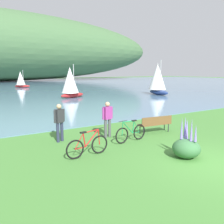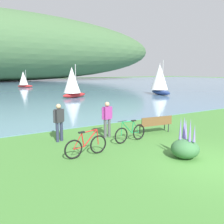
{
  "view_description": "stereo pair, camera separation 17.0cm",
  "coord_description": "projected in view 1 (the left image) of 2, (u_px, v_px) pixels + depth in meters",
  "views": [
    {
      "loc": [
        -7.19,
        -4.75,
        3.16
      ],
      "look_at": [
        -0.46,
        5.87,
        1.0
      ],
      "focal_mm": 38.71,
      "sensor_mm": 36.0,
      "label": 1
    },
    {
      "loc": [
        -7.05,
        -4.84,
        3.16
      ],
      "look_at": [
        -0.46,
        5.87,
        1.0
      ],
      "focal_mm": 38.71,
      "sensor_mm": 36.0,
      "label": 2
    }
  ],
  "objects": [
    {
      "name": "ground_plane",
      "position": [
        215.0,
        164.0,
        8.28
      ],
      "size": [
        200.0,
        200.0,
        0.0
      ],
      "primitive_type": "plane",
      "color": "#478438"
    },
    {
      "name": "bay_water",
      "position": [
        2.0,
        87.0,
        47.71
      ],
      "size": [
        180.0,
        80.0,
        0.04
      ],
      "primitive_type": "cube",
      "color": "#5B7F9E",
      "rests_on": "ground"
    },
    {
      "name": "park_bench_near_camera",
      "position": [
        155.0,
        123.0,
        12.31
      ],
      "size": [
        1.84,
        0.69,
        0.88
      ],
      "color": "brown",
      "rests_on": "ground"
    },
    {
      "name": "bicycle_leaning_near_bench",
      "position": [
        88.0,
        146.0,
        8.97
      ],
      "size": [
        1.77,
        0.17,
        1.01
      ],
      "color": "black",
      "rests_on": "ground"
    },
    {
      "name": "bicycle_beside_path",
      "position": [
        131.0,
        133.0,
        10.83
      ],
      "size": [
        1.77,
        0.23,
        1.01
      ],
      "color": "black",
      "rests_on": "ground"
    },
    {
      "name": "person_at_shoreline",
      "position": [
        59.0,
        120.0,
        10.73
      ],
      "size": [
        0.57,
        0.35,
        1.71
      ],
      "color": "#282D47",
      "rests_on": "ground"
    },
    {
      "name": "person_on_the_grass",
      "position": [
        108.0,
        117.0,
        11.47
      ],
      "size": [
        0.61,
        0.27,
        1.71
      ],
      "color": "#4C4C51",
      "rests_on": "ground"
    },
    {
      "name": "echium_bush_mid_cluster",
      "position": [
        186.0,
        147.0,
        8.82
      ],
      "size": [
        1.02,
        1.02,
        1.5
      ],
      "color": "#386B3D",
      "rests_on": "ground"
    },
    {
      "name": "sailboat_mid_bay",
      "position": [
        158.0,
        79.0,
        31.65
      ],
      "size": [
        2.54,
        3.9,
        4.46
      ],
      "color": "navy",
      "rests_on": "bay_water"
    },
    {
      "name": "sailboat_toward_hillside",
      "position": [
        21.0,
        79.0,
        45.03
      ],
      "size": [
        2.79,
        2.26,
        3.25
      ],
      "color": "#B22323",
      "rests_on": "bay_water"
    },
    {
      "name": "sailboat_far_off",
      "position": [
        70.0,
        82.0,
        27.85
      ],
      "size": [
        3.41,
        2.44,
        3.86
      ],
      "color": "#B22323",
      "rests_on": "bay_water"
    }
  ]
}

